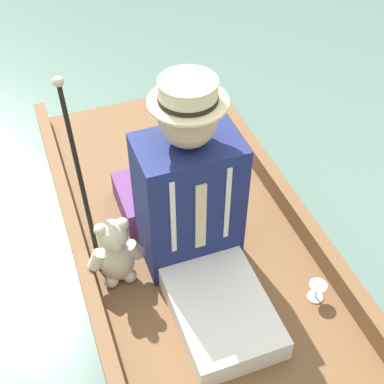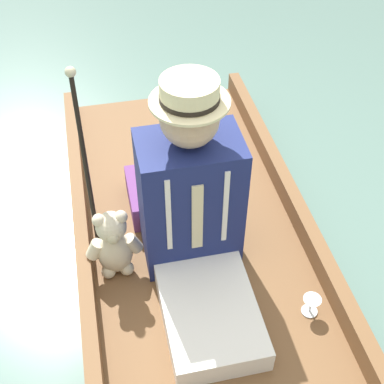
{
  "view_description": "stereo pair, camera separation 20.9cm",
  "coord_description": "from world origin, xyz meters",
  "views": [
    {
      "loc": [
        0.55,
        1.45,
        1.97
      ],
      "look_at": [
        0.03,
        0.03,
        0.51
      ],
      "focal_mm": 50.0,
      "sensor_mm": 36.0,
      "label": 1
    },
    {
      "loc": [
        0.35,
        1.5,
        1.97
      ],
      "look_at": [
        0.03,
        0.03,
        0.51
      ],
      "focal_mm": 50.0,
      "sensor_mm": 36.0,
      "label": 2
    }
  ],
  "objects": [
    {
      "name": "ground_plane",
      "position": [
        0.0,
        0.0,
        0.0
      ],
      "size": [
        16.0,
        16.0,
        0.0
      ],
      "primitive_type": "plane",
      "color": "slate"
    },
    {
      "name": "teddy_bear",
      "position": [
        0.36,
        0.03,
        0.27
      ],
      "size": [
        0.24,
        0.14,
        0.35
      ],
      "color": "beige",
      "rests_on": "punt_boat"
    },
    {
      "name": "seated_person",
      "position": [
        0.03,
        0.07,
        0.44
      ],
      "size": [
        0.4,
        0.77,
        0.89
      ],
      "rotation": [
        0.0,
        0.0,
        -0.12
      ],
      "color": "white",
      "rests_on": "punt_boat"
    },
    {
      "name": "punt_boat",
      "position": [
        0.0,
        0.0,
        0.06
      ],
      "size": [
        1.06,
        2.46,
        0.22
      ],
      "color": "brown",
      "rests_on": "ground_plane"
    },
    {
      "name": "walking_cane",
      "position": [
        0.43,
        -0.22,
        0.57
      ],
      "size": [
        0.04,
        0.33,
        0.8
      ],
      "color": "black",
      "rests_on": "punt_boat"
    },
    {
      "name": "wine_glass",
      "position": [
        -0.37,
        0.41,
        0.17
      ],
      "size": [
        0.07,
        0.07,
        0.09
      ],
      "color": "silver",
      "rests_on": "punt_boat"
    },
    {
      "name": "seat_cushion",
      "position": [
        0.03,
        -0.32,
        0.18
      ],
      "size": [
        0.46,
        0.32,
        0.14
      ],
      "color": "#6B3875",
      "rests_on": "punt_boat"
    }
  ]
}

